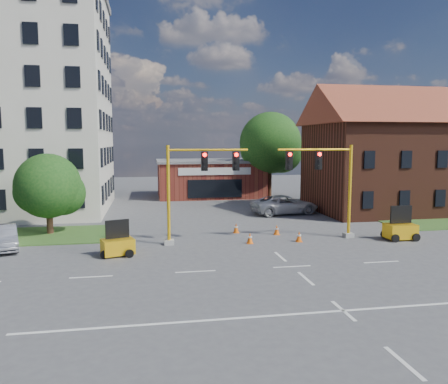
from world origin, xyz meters
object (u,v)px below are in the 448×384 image
(signal_mast_west, at_px, (195,182))
(signal_mast_east, at_px, (327,180))
(pickup_white, at_px, (285,205))
(trailer_east, at_px, (400,230))
(trailer_west, at_px, (118,245))

(signal_mast_west, distance_m, signal_mast_east, 8.71)
(signal_mast_west, height_order, pickup_white, signal_mast_west)
(trailer_east, relative_size, pickup_white, 0.36)
(pickup_white, bearing_deg, trailer_east, -168.19)
(trailer_west, xyz_separation_m, trailer_east, (18.02, 0.93, 0.06))
(signal_mast_east, xyz_separation_m, pickup_white, (0.39, 10.00, -3.08))
(signal_mast_east, height_order, pickup_white, signal_mast_east)
(signal_mast_east, distance_m, pickup_white, 10.48)
(signal_mast_east, bearing_deg, trailer_west, -170.77)
(signal_mast_east, bearing_deg, trailer_east, -14.79)
(signal_mast_west, relative_size, pickup_white, 1.03)
(signal_mast_west, height_order, signal_mast_east, same)
(trailer_west, xyz_separation_m, pickup_white, (13.74, 12.17, 0.22))
(signal_mast_east, relative_size, trailer_east, 2.88)
(signal_mast_east, xyz_separation_m, trailer_west, (-13.34, -2.17, -3.31))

